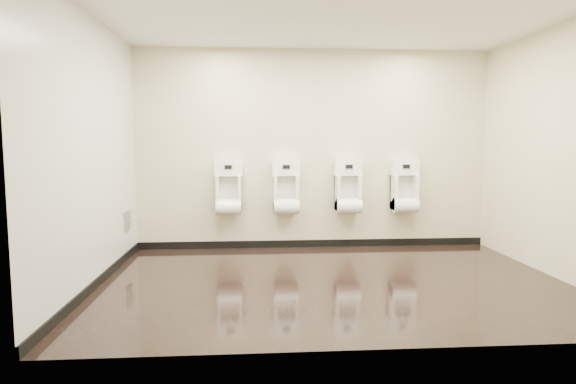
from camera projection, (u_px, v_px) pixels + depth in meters
name	position (u px, v px, depth m)	size (l,w,h in m)	color
ground	(333.00, 281.00, 5.23)	(5.00, 3.50, 0.00)	black
ceiling	(335.00, 16.00, 4.95)	(5.00, 3.50, 0.00)	silver
back_wall	(313.00, 150.00, 6.83)	(5.00, 0.02, 2.80)	beige
front_wall	(376.00, 157.00, 3.35)	(5.00, 0.02, 2.80)	beige
left_wall	(92.00, 153.00, 4.91)	(0.02, 3.50, 2.80)	beige
right_wall	(560.00, 152.00, 5.27)	(0.02, 3.50, 2.80)	beige
tile_overlay_left	(92.00, 153.00, 4.91)	(0.01, 3.50, 2.80)	silver
skirting_back	(313.00, 243.00, 6.95)	(5.00, 0.02, 0.10)	black
skirting_left	(98.00, 281.00, 5.05)	(0.02, 3.50, 0.10)	black
access_panel	(127.00, 221.00, 6.19)	(0.04, 0.25, 0.25)	#9E9EA3
urinal_0	(229.00, 191.00, 6.67)	(0.40, 0.30, 0.74)	white
urinal_1	(286.00, 191.00, 6.72)	(0.40, 0.30, 0.74)	white
urinal_2	(348.00, 190.00, 6.79)	(0.40, 0.30, 0.74)	white
urinal_3	(405.00, 190.00, 6.85)	(0.40, 0.30, 0.74)	white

